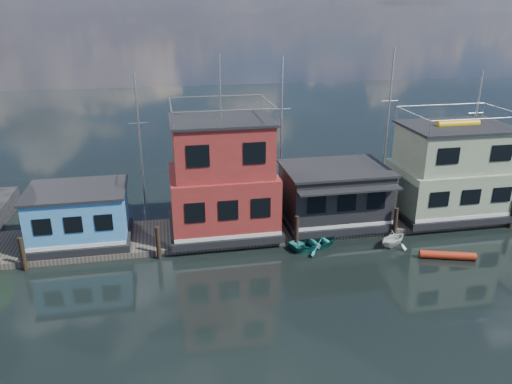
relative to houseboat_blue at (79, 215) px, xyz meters
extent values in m
plane|color=black|center=(18.00, -12.00, -2.21)|extent=(160.00, 160.00, 0.00)
cube|color=#595147|center=(18.00, 0.00, -2.01)|extent=(48.00, 5.00, 0.40)
cube|color=black|center=(0.00, 0.00, -1.56)|extent=(6.40, 4.90, 0.50)
cube|color=#4895DA|center=(0.00, 0.00, 0.19)|extent=(6.00, 4.50, 3.00)
cube|color=black|center=(0.00, 0.00, 1.77)|extent=(6.30, 4.80, 0.16)
cube|color=black|center=(9.50, 0.00, -1.56)|extent=(7.40, 5.90, 0.50)
cube|color=maroon|center=(9.50, 0.00, 0.57)|extent=(7.00, 5.50, 3.74)
cube|color=maroon|center=(9.50, 0.00, 4.17)|extent=(6.30, 4.95, 3.46)
cube|color=black|center=(9.50, 0.00, 5.97)|extent=(6.65, 5.23, 0.16)
cylinder|color=silver|center=(9.50, 0.00, 8.05)|extent=(0.08, 0.08, 4.00)
cube|color=black|center=(17.50, 0.00, -1.56)|extent=(7.40, 5.40, 0.50)
cube|color=black|center=(17.50, 0.00, 0.39)|extent=(7.00, 5.00, 3.40)
cube|color=black|center=(17.50, 0.00, 2.17)|extent=(7.30, 5.30, 0.16)
cube|color=black|center=(17.50, -2.80, 1.58)|extent=(7.00, 1.20, 0.12)
cube|color=black|center=(26.50, 0.00, -1.56)|extent=(8.40, 5.90, 0.50)
cube|color=#93A480|center=(26.50, 0.00, 0.25)|extent=(8.00, 5.50, 3.12)
cube|color=#93A480|center=(26.50, 0.00, 3.25)|extent=(7.20, 4.95, 2.88)
cube|color=black|center=(26.50, 0.00, 4.77)|extent=(7.60, 5.23, 0.16)
cylinder|color=gold|center=(26.50, 0.00, 4.94)|extent=(3.20, 0.56, 0.56)
cylinder|color=#2D2116|center=(-3.00, -2.80, -1.11)|extent=(0.28, 0.28, 2.20)
cylinder|color=#2D2116|center=(5.00, -2.80, -1.11)|extent=(0.28, 0.28, 2.20)
cylinder|color=#2D2116|center=(14.00, -2.80, -1.11)|extent=(0.28, 0.28, 2.20)
cylinder|color=#2D2116|center=(21.00, -2.80, -1.11)|extent=(0.28, 0.28, 2.20)
cylinder|color=#2D2116|center=(30.00, -2.80, -1.11)|extent=(0.28, 0.28, 2.20)
cylinder|color=silver|center=(4.00, 6.00, 3.04)|extent=(0.16, 0.16, 10.50)
cylinder|color=silver|center=(4.00, 6.00, 4.62)|extent=(1.40, 0.06, 0.06)
cylinder|color=silver|center=(15.00, 6.00, 3.54)|extent=(0.16, 0.16, 11.50)
cylinder|color=silver|center=(15.00, 6.00, 5.27)|extent=(1.40, 0.06, 0.06)
cylinder|color=silver|center=(24.00, 6.00, 3.79)|extent=(0.16, 0.16, 12.00)
cylinder|color=silver|center=(24.00, 6.00, 5.59)|extent=(1.40, 0.06, 0.06)
cylinder|color=silver|center=(32.00, 6.00, 2.79)|extent=(0.16, 0.16, 10.00)
cylinder|color=silver|center=(32.00, 6.00, 4.29)|extent=(1.40, 0.06, 0.06)
imported|color=teal|center=(15.35, -3.01, -1.82)|extent=(4.36, 3.68, 0.77)
imported|color=silver|center=(20.34, -3.99, -1.61)|extent=(2.92, 2.78, 1.20)
cylinder|color=#B32B13|center=(22.98, -6.30, -1.95)|extent=(3.44, 1.51, 0.51)
camera|label=1|loc=(5.75, -31.62, 13.02)|focal=35.00mm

